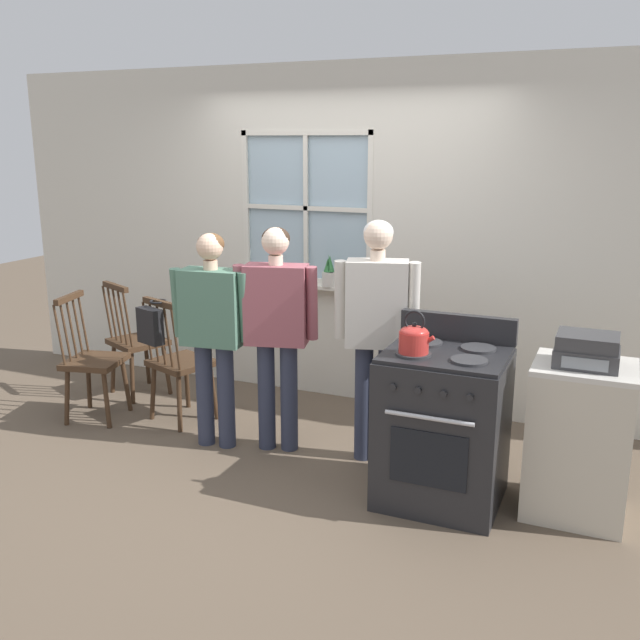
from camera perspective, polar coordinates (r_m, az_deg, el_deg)
name	(u,v)px	position (r m, az deg, el deg)	size (l,w,h in m)	color
ground_plane	(273,462)	(4.91, -3.81, -11.27)	(16.00, 16.00, 0.00)	brown
wall_back	(352,239)	(5.75, 2.54, 6.47)	(6.40, 0.16, 2.70)	silver
chair_by_window	(179,364)	(5.53, -11.18, -3.45)	(0.53, 0.52, 0.98)	#3D2819
chair_near_wall	(136,342)	(6.19, -14.52, -1.75)	(0.55, 0.54, 0.98)	#3D2819
chair_center_cluster	(92,362)	(5.75, -17.75, -3.19)	(0.49, 0.50, 0.98)	#3D2819
person_elderly_left	(213,322)	(4.92, -8.59, -0.16)	(0.58, 0.26, 1.51)	#2D3347
person_teen_center	(277,320)	(4.80, -3.49, 0.02)	(0.58, 0.31, 1.56)	#2D3347
person_adult_right	(377,320)	(4.64, 4.55, -0.04)	(0.56, 0.31, 1.62)	#2D3347
stove	(443,425)	(4.31, 9.82, -8.30)	(0.70, 0.68, 1.08)	#232326
kettle	(414,338)	(4.05, 7.53, -1.45)	(0.21, 0.17, 0.25)	red
potted_plant	(329,274)	(5.77, 0.72, 3.72)	(0.11, 0.11, 0.27)	beige
handbag	(151,325)	(5.31, -13.41, -0.39)	(0.24, 0.23, 0.31)	black
side_counter	(579,440)	(4.37, 19.98, -9.00)	(0.55, 0.50, 0.90)	beige
stereo	(587,350)	(4.17, 20.58, -2.29)	(0.34, 0.29, 0.18)	#38383A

